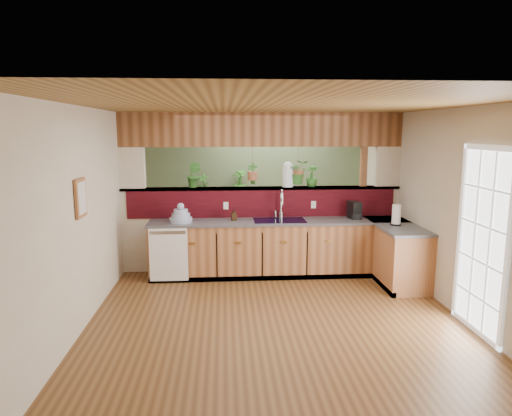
{
  "coord_description": "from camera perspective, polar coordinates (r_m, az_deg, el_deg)",
  "views": [
    {
      "loc": [
        -0.62,
        -6.11,
        2.32
      ],
      "look_at": [
        -0.15,
        0.7,
        1.15
      ],
      "focal_mm": 32.0,
      "sensor_mm": 36.0,
      "label": 1
    }
  ],
  "objects": [
    {
      "name": "hanging_plant_b",
      "position": [
        7.58,
        5.29,
        5.77
      ],
      "size": [
        0.36,
        0.31,
        0.54
      ],
      "color": "brown",
      "rests_on": "header_beam"
    },
    {
      "name": "header_beam",
      "position": [
        7.49,
        0.77,
        9.76
      ],
      "size": [
        4.6,
        0.15,
        0.55
      ],
      "primitive_type": "cube",
      "color": "brown",
      "rests_on": "ground"
    },
    {
      "name": "coffee_maker",
      "position": [
        7.54,
        12.2,
        -0.35
      ],
      "size": [
        0.15,
        0.25,
        0.28
      ],
      "rotation": [
        0.0,
        0.0,
        0.17
      ],
      "color": "black",
      "rests_on": "countertop"
    },
    {
      "name": "french_door",
      "position": [
        5.76,
        26.35,
        -4.05
      ],
      "size": [
        0.06,
        1.02,
        2.16
      ],
      "primitive_type": "cube",
      "color": "white",
      "rests_on": "ground"
    },
    {
      "name": "floor_plant",
      "position": [
        8.87,
        7.27,
        -3.13
      ],
      "size": [
        0.82,
        0.78,
        0.72
      ],
      "primitive_type": "imported",
      "rotation": [
        0.0,
        0.0,
        0.43
      ],
      "color": "#295F21",
      "rests_on": "ground"
    },
    {
      "name": "ceiling",
      "position": [
        6.15,
        1.85,
        12.33
      ],
      "size": [
        4.6,
        7.0,
        0.01
      ],
      "primitive_type": "cube",
      "color": "brown",
      "rests_on": "ground"
    },
    {
      "name": "ground",
      "position": [
        6.57,
        1.72,
        -10.97
      ],
      "size": [
        4.6,
        7.0,
        0.01
      ],
      "primitive_type": "cube",
      "color": "brown",
      "rests_on": "ground"
    },
    {
      "name": "wall_left",
      "position": [
        6.42,
        -19.1,
        0.04
      ],
      "size": [
        0.02,
        7.0,
        2.6
      ],
      "primitive_type": "cube",
      "color": "beige",
      "rests_on": "ground"
    },
    {
      "name": "pass_through_ledge",
      "position": [
        7.55,
        0.75,
        2.49
      ],
      "size": [
        4.6,
        0.21,
        0.04
      ],
      "primitive_type": "cube",
      "color": "brown",
      "rests_on": "ground"
    },
    {
      "name": "dishwasher",
      "position": [
        7.08,
        -10.88,
        -5.72
      ],
      "size": [
        0.58,
        0.03,
        0.82
      ],
      "color": "white",
      "rests_on": "ground"
    },
    {
      "name": "hanging_plant_a",
      "position": [
        7.5,
        -0.44,
        5.17
      ],
      "size": [
        0.21,
        0.18,
        0.54
      ],
      "color": "brown",
      "rests_on": "header_beam"
    },
    {
      "name": "ledge_plant_left",
      "position": [
        7.51,
        -7.76,
        4.16
      ],
      "size": [
        0.29,
        0.27,
        0.43
      ],
      "primitive_type": "imported",
      "rotation": [
        0.0,
        0.0,
        -0.4
      ],
      "color": "#295F21",
      "rests_on": "pass_through_ledge"
    },
    {
      "name": "paper_towel",
      "position": [
        7.19,
        17.13,
        -0.87
      ],
      "size": [
        0.16,
        0.16,
        0.33
      ],
      "color": "black",
      "rests_on": "countertop"
    },
    {
      "name": "framed_print",
      "position": [
        5.62,
        -21.05,
        1.19
      ],
      "size": [
        0.04,
        0.35,
        0.45
      ],
      "color": "brown",
      "rests_on": "wall_left"
    },
    {
      "name": "soap_dispenser",
      "position": [
        7.25,
        -2.78,
        -0.85
      ],
      "size": [
        0.09,
        0.1,
        0.18
      ],
      "primitive_type": "imported",
      "rotation": [
        0.0,
        0.0,
        0.16
      ],
      "color": "#372414",
      "rests_on": "countertop"
    },
    {
      "name": "wall_back",
      "position": [
        9.69,
        -0.31,
        3.68
      ],
      "size": [
        4.6,
        0.02,
        2.6
      ],
      "primitive_type": "cube",
      "color": "beige",
      "rests_on": "ground"
    },
    {
      "name": "glass_jar",
      "position": [
        7.57,
        4.01,
        4.23
      ],
      "size": [
        0.19,
        0.19,
        0.41
      ],
      "color": "silver",
      "rests_on": "pass_through_ledge"
    },
    {
      "name": "countertop",
      "position": [
        7.37,
        7.57,
        -5.07
      ],
      "size": [
        4.14,
        1.52,
        0.9
      ],
      "color": "brown",
      "rests_on": "ground"
    },
    {
      "name": "pass_through_partition",
      "position": [
        7.57,
        0.97,
        1.15
      ],
      "size": [
        4.6,
        0.21,
        2.6
      ],
      "color": "beige",
      "rests_on": "ground"
    },
    {
      "name": "sage_backwall",
      "position": [
        9.67,
        -0.3,
        3.67
      ],
      "size": [
        4.55,
        0.02,
        2.55
      ],
      "primitive_type": "cube",
      "color": "#526947",
      "rests_on": "ground"
    },
    {
      "name": "navy_sink",
      "position": [
        7.3,
        2.95,
        -2.15
      ],
      "size": [
        0.82,
        0.5,
        0.18
      ],
      "color": "black",
      "rests_on": "countertop"
    },
    {
      "name": "wall_right",
      "position": [
        6.85,
        21.29,
        0.49
      ],
      "size": [
        0.02,
        7.0,
        2.6
      ],
      "primitive_type": "cube",
      "color": "beige",
      "rests_on": "ground"
    },
    {
      "name": "shelf_plant_a",
      "position": [
        9.44,
        -6.6,
        2.93
      ],
      "size": [
        0.24,
        0.17,
        0.44
      ],
      "primitive_type": "imported",
      "rotation": [
        0.0,
        0.0,
        -0.05
      ],
      "color": "#295F21",
      "rests_on": "shelving_console"
    },
    {
      "name": "shelf_plant_b",
      "position": [
        9.43,
        -2.07,
        3.23
      ],
      "size": [
        0.39,
        0.39,
        0.52
      ],
      "primitive_type": "imported",
      "rotation": [
        0.0,
        0.0,
        -0.42
      ],
      "color": "#295F21",
      "rests_on": "shelving_console"
    },
    {
      "name": "wall_front",
      "position": [
        2.87,
        8.97,
        -11.21
      ],
      "size": [
        4.6,
        0.02,
        2.6
      ],
      "primitive_type": "cube",
      "color": "beige",
      "rests_on": "ground"
    },
    {
      "name": "faucet",
      "position": [
        7.39,
        3.16,
        0.67
      ],
      "size": [
        0.21,
        0.21,
        0.48
      ],
      "color": "#B7B7B2",
      "rests_on": "countertop"
    },
    {
      "name": "dish_stack",
      "position": [
        7.19,
        -9.37,
        -1.03
      ],
      "size": [
        0.35,
        0.35,
        0.31
      ],
      "color": "#9AA6C7",
      "rests_on": "countertop"
    },
    {
      "name": "ledge_plant_right",
      "position": [
        7.64,
        6.98,
        4.0
      ],
      "size": [
        0.25,
        0.25,
        0.36
      ],
      "primitive_type": "imported",
      "rotation": [
        0.0,
        0.0,
        -0.32
      ],
      "color": "#295F21",
      "rests_on": "pass_through_ledge"
    },
    {
      "name": "shelving_console",
      "position": [
        9.54,
        -4.29,
        -1.3
      ],
      "size": [
        1.52,
        0.86,
        0.98
      ],
      "primitive_type": "cube",
      "rotation": [
        0.0,
        0.0,
        0.34
      ],
      "color": "black",
      "rests_on": "ground"
    }
  ]
}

